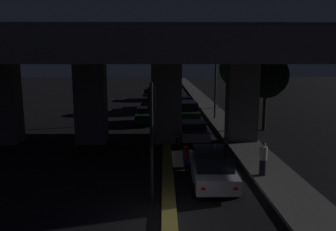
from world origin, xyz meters
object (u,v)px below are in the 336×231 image
traffic_light_left_of_median (152,122)px  car_white_lead (212,167)px  car_dark_red_third_oncoming (150,94)px  motorcycle_blue_filtering_near (186,161)px  car_dark_green_lead_oncoming (146,115)px  motorcycle_black_filtering_mid (177,134)px  car_dark_green_third (188,111)px  pedestrian_on_sidewalk (263,159)px  car_dark_green_second_oncoming (149,103)px  car_taxi_yellow_fourth (183,103)px  motorcycle_white_filtering_far (173,118)px  car_grey_second (193,131)px  street_lamp (213,66)px

traffic_light_left_of_median → car_white_lead: bearing=33.6°
car_white_lead → car_dark_red_third_oncoming: bearing=7.6°
traffic_light_left_of_median → motorcycle_blue_filtering_near: traffic_light_left_of_median is taller
car_dark_green_lead_oncoming → motorcycle_black_filtering_mid: bearing=19.4°
motorcycle_black_filtering_mid → car_dark_green_third: bearing=-6.6°
car_dark_green_lead_oncoming → car_dark_red_third_oncoming: car_dark_red_third_oncoming is taller
car_dark_green_third → pedestrian_on_sidewalk: (2.55, -15.66, 0.06)m
car_dark_green_second_oncoming → car_dark_green_third: bearing=26.8°
car_dark_green_lead_oncoming → car_dark_red_third_oncoming: (-0.31, 17.70, 0.10)m
car_taxi_yellow_fourth → car_dark_green_second_oncoming: size_ratio=0.97×
car_dark_red_third_oncoming → motorcycle_blue_filtering_near: size_ratio=2.48×
car_dark_red_third_oncoming → motorcycle_white_filtering_far: size_ratio=2.64×
car_grey_second → motorcycle_blue_filtering_near: bearing=171.0°
car_dark_green_lead_oncoming → street_lamp: bearing=104.9°
street_lamp → car_dark_green_third: size_ratio=1.81×
motorcycle_white_filtering_far → car_dark_green_second_oncoming: bearing=18.5°
car_grey_second → car_dark_green_third: bearing=-1.9°
motorcycle_black_filtering_mid → car_white_lead: bearing=-168.2°
car_grey_second → car_dark_green_third: (0.18, 7.89, 0.20)m
motorcycle_blue_filtering_near → motorcycle_white_filtering_far: size_ratio=1.06×
car_grey_second → car_dark_green_third: car_dark_green_third is taller
car_dark_green_third → car_dark_green_lead_oncoming: 4.25m
traffic_light_left_of_median → street_lamp: (5.16, 18.63, 1.79)m
car_dark_green_third → pedestrian_on_sidewalk: size_ratio=2.92×
street_lamp → pedestrian_on_sidewalk: size_ratio=5.27×
car_dark_green_third → pedestrian_on_sidewalk: 15.86m
car_taxi_yellow_fourth → car_grey_second: bearing=178.0°
car_dark_green_lead_oncoming → pedestrian_on_sidewalk: pedestrian_on_sidewalk is taller
motorcycle_white_filtering_far → traffic_light_left_of_median: bearing=179.7°
car_dark_green_second_oncoming → motorcycle_black_filtering_mid: motorcycle_black_filtering_mid is taller
street_lamp → car_white_lead: bearing=-98.2°
car_dark_green_third → car_dark_green_second_oncoming: car_dark_green_third is taller
car_white_lead → car_dark_green_second_oncoming: size_ratio=1.00×
motorcycle_black_filtering_mid → car_grey_second: bearing=-68.6°
car_grey_second → pedestrian_on_sidewalk: pedestrian_on_sidewalk is taller
motorcycle_white_filtering_far → car_dark_red_third_oncoming: bearing=12.8°
car_grey_second → car_dark_green_lead_oncoming: size_ratio=1.02×
car_dark_green_second_oncoming → pedestrian_on_sidewalk: 24.29m
pedestrian_on_sidewalk → motorcycle_blue_filtering_near: bearing=165.9°
car_dark_green_third → motorcycle_blue_filtering_near: car_dark_green_third is taller
car_white_lead → car_dark_green_second_oncoming: 24.49m
motorcycle_white_filtering_far → pedestrian_on_sidewalk: bearing=-158.7°
car_dark_green_lead_oncoming → motorcycle_white_filtering_far: (2.45, -0.81, -0.14)m
car_dark_red_third_oncoming → street_lamp: bearing=24.9°
car_dark_green_lead_oncoming → motorcycle_white_filtering_far: bearing=70.3°
street_lamp → car_dark_red_third_oncoming: street_lamp is taller
car_taxi_yellow_fourth → motorcycle_black_filtering_mid: bearing=173.6°
car_white_lead → motorcycle_blue_filtering_near: 2.07m
traffic_light_left_of_median → car_grey_second: bearing=75.8°
car_dark_green_third → car_dark_green_lead_oncoming: car_dark_green_third is taller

